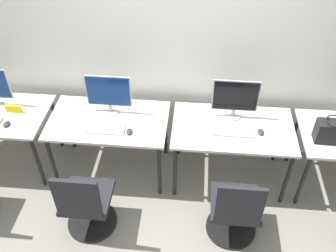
# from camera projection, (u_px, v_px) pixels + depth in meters

# --- Properties ---
(ground_plane) EXTENTS (20.00, 20.00, 0.00)m
(ground_plane) POSITION_uv_depth(u_px,v_px,m) (167.00, 197.00, 3.92)
(ground_plane) COLOR gray
(wall_back) EXTENTS (12.00, 0.05, 2.80)m
(wall_back) POSITION_uv_depth(u_px,v_px,m) (175.00, 38.00, 3.62)
(wall_back) COLOR silver
(wall_back) RESTS_ON ground_plane
(mouse_far_left) EXTENTS (0.06, 0.09, 0.03)m
(mouse_far_left) POSITION_uv_depth(u_px,v_px,m) (6.00, 124.00, 3.68)
(mouse_far_left) COLOR #333333
(mouse_far_left) RESTS_ON desk_far_left
(desk_left) EXTENTS (1.20, 0.71, 0.72)m
(desk_left) POSITION_uv_depth(u_px,v_px,m) (109.00, 125.00, 3.81)
(desk_left) COLOR silver
(desk_left) RESTS_ON ground_plane
(monitor_left) EXTENTS (0.45, 0.17, 0.43)m
(monitor_left) POSITION_uv_depth(u_px,v_px,m) (109.00, 93.00, 3.71)
(monitor_left) COLOR #B2B2B7
(monitor_left) RESTS_ON desk_left
(keyboard_left) EXTENTS (0.39, 0.14, 0.02)m
(keyboard_left) POSITION_uv_depth(u_px,v_px,m) (105.00, 129.00, 3.63)
(keyboard_left) COLOR silver
(keyboard_left) RESTS_ON desk_left
(mouse_left) EXTENTS (0.06, 0.09, 0.03)m
(mouse_left) POSITION_uv_depth(u_px,v_px,m) (129.00, 131.00, 3.60)
(mouse_left) COLOR #333333
(mouse_left) RESTS_ON desk_left
(office_chair_left) EXTENTS (0.48, 0.48, 0.86)m
(office_chair_left) POSITION_uv_depth(u_px,v_px,m) (86.00, 206.00, 3.42)
(office_chair_left) COLOR black
(office_chair_left) RESTS_ON ground_plane
(desk_right) EXTENTS (1.20, 0.71, 0.72)m
(desk_right) POSITION_uv_depth(u_px,v_px,m) (232.00, 133.00, 3.72)
(desk_right) COLOR silver
(desk_right) RESTS_ON ground_plane
(monitor_right) EXTENTS (0.45, 0.17, 0.43)m
(monitor_right) POSITION_uv_depth(u_px,v_px,m) (235.00, 98.00, 3.65)
(monitor_right) COLOR #B2B2B7
(monitor_right) RESTS_ON desk_right
(keyboard_right) EXTENTS (0.39, 0.14, 0.02)m
(keyboard_right) POSITION_uv_depth(u_px,v_px,m) (234.00, 132.00, 3.61)
(keyboard_right) COLOR silver
(keyboard_right) RESTS_ON desk_right
(mouse_right) EXTENTS (0.06, 0.09, 0.03)m
(mouse_right) POSITION_uv_depth(u_px,v_px,m) (261.00, 132.00, 3.60)
(mouse_right) COLOR #333333
(mouse_right) RESTS_ON desk_right
(office_chair_right) EXTENTS (0.48, 0.48, 0.86)m
(office_chair_right) POSITION_uv_depth(u_px,v_px,m) (235.00, 212.00, 3.37)
(office_chair_right) COLOR black
(office_chair_right) RESTS_ON ground_plane
(handbag) EXTENTS (0.30, 0.18, 0.25)m
(handbag) POSITION_uv_depth(u_px,v_px,m) (332.00, 131.00, 3.45)
(handbag) COLOR black
(handbag) RESTS_ON desk_far_right
(placard_far_left) EXTENTS (0.16, 0.03, 0.08)m
(placard_far_left) POSITION_uv_depth(u_px,v_px,m) (13.00, 109.00, 3.83)
(placard_far_left) COLOR yellow
(placard_far_left) RESTS_ON desk_far_left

